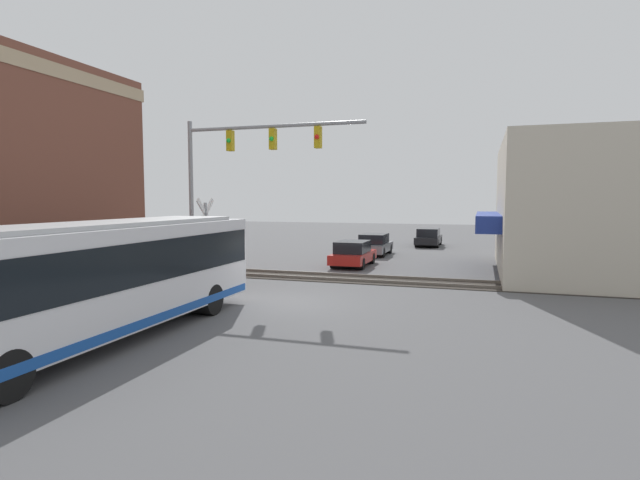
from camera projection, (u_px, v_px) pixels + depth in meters
The scene contains 10 objects.
ground_plane at pixel (287, 303), 18.03m from camera, with size 120.00×120.00×0.00m, color #565659.
shop_building at pixel (596, 208), 24.81m from camera, with size 13.02×10.30×6.65m.
city_bus at pixel (105, 276), 13.14m from camera, with size 11.37×2.59×3.16m.
traffic_signal_gantry at pixel (240, 161), 22.08m from camera, with size 0.42×8.32×7.29m.
crossing_signal at pixel (206, 232), 22.48m from camera, with size 1.41×1.18×3.81m.
rail_track_near at pixel (334, 278), 23.71m from camera, with size 2.60×60.00×0.15m.
parked_car_red at pixel (353, 254), 27.96m from camera, with size 4.23×1.82×1.43m.
parked_car_grey at pixel (374, 245), 33.50m from camera, with size 4.23×1.82×1.45m.
parked_car_black at pixel (429, 238), 39.97m from camera, with size 4.49×1.82×1.44m.
pedestrian_at_crossing at pixel (231, 263), 22.57m from camera, with size 0.34×0.34×1.73m.
Camera 1 is at (-16.55, -6.62, 3.76)m, focal length 28.00 mm.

